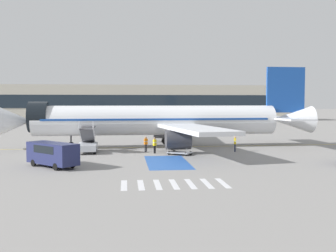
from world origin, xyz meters
The scene contains 19 objects.
ground_plane centered at (0.00, 0.00, 0.00)m, with size 600.00×600.00×0.00m, color gray.
apron_leadline_yellow centered at (-1.49, 0.63, 0.00)m, with size 0.20×75.61×0.01m, color gold.
apron_stand_patch_blue centered at (-1.49, -12.60, 0.00)m, with size 4.12×9.34×0.01m, color #2856A8.
apron_walkway_bar_0 centered at (-5.69, -23.10, 0.00)m, with size 0.44×3.60×0.01m, color silver.
apron_walkway_bar_1 centered at (-4.49, -23.10, 0.00)m, with size 0.44×3.60×0.01m, color silver.
apron_walkway_bar_2 centered at (-3.29, -23.10, 0.00)m, with size 0.44×3.60×0.01m, color silver.
apron_walkway_bar_3 centered at (-2.09, -23.10, 0.00)m, with size 0.44×3.60×0.01m, color silver.
apron_walkway_bar_4 centered at (-0.89, -23.10, 0.00)m, with size 0.44×3.60×0.01m, color silver.
apron_walkway_bar_5 centered at (0.31, -23.10, 0.00)m, with size 0.44×3.60×0.01m, color silver.
apron_walkway_bar_6 centered at (1.51, -23.10, 0.00)m, with size 0.44×3.60×0.01m, color silver.
airliner centered at (-0.83, 0.65, 3.53)m, with size 41.76×33.64×10.75m.
boarding_stairs_forward centered at (-10.05, -4.10, 0.97)m, with size 2.33×5.28×3.82m.
fuel_tanker centered at (3.63, 24.53, 1.63)m, with size 10.42×4.15×3.24m.
service_van_1 centered at (-12.20, -14.44, 1.34)m, with size 5.28×5.31×2.24m.
baggage_cart centered at (0.52, -7.30, 0.26)m, with size 2.99×2.71×0.87m.
ground_crew_0 centered at (-3.17, -4.22, 1.07)m, with size 0.48×0.36×1.84m.
ground_crew_1 centered at (-2.21, -5.67, 1.08)m, with size 0.46×0.47×1.85m.
ground_crew_2 centered at (7.49, -5.21, 1.09)m, with size 0.37×0.48×1.87m.
terminal_building centered at (-0.87, 76.02, 5.69)m, with size 96.96×12.10×11.38m.
Camera 1 is at (-5.54, -50.95, 5.89)m, focal length 42.00 mm.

